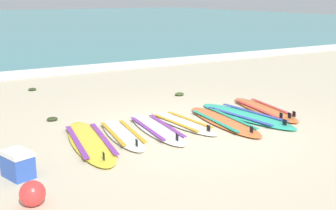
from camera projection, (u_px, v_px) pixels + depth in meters
ground_plane at (192, 130)px, 8.20m from camera, size 80.00×80.00×0.00m
wave_foam_strip at (68, 70)px, 14.37m from camera, size 80.00×0.91×0.11m
surfboard_0 at (90, 142)px, 7.45m from camera, size 1.02×2.61×0.18m
surfboard_1 at (123, 134)px, 7.85m from camera, size 0.77×2.07×0.18m
surfboard_2 at (157, 129)px, 8.17m from camera, size 0.76×2.24×0.18m
surfboard_3 at (182, 123)px, 8.53m from camera, size 0.67×2.03×0.18m
surfboard_4 at (224, 121)px, 8.65m from camera, size 0.79×2.40×0.18m
surfboard_5 at (246, 116)px, 9.04m from camera, size 0.93×2.56×0.18m
surfboard_6 at (264, 109)px, 9.54m from camera, size 0.90×2.33×0.18m
cooler_box at (18, 164)px, 6.05m from camera, size 0.43×0.53×0.38m
beach_ball at (33, 194)px, 5.23m from camera, size 0.31×0.31×0.31m
seaweed_clump_near_shoreline at (52, 119)px, 8.79m from camera, size 0.22×0.17×0.08m
seaweed_clump_mid_sand at (179, 94)px, 10.97m from camera, size 0.23×0.19×0.08m
seaweed_clump_by_the_boards at (32, 89)px, 11.55m from camera, size 0.21×0.17×0.07m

